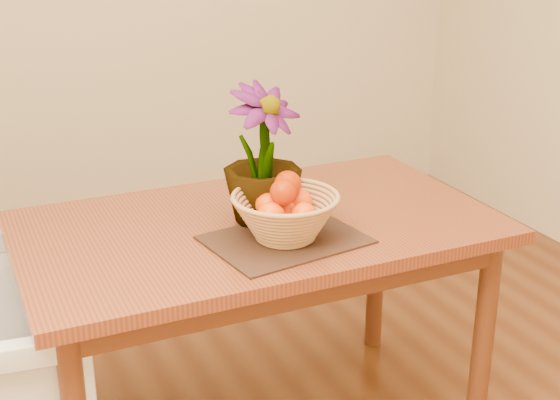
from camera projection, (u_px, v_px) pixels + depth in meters
name	position (u px, v px, depth m)	size (l,w,h in m)	color
table	(258.00, 248.00, 2.34)	(1.40, 0.80, 0.75)	maroon
placemat	(285.00, 240.00, 2.18)	(0.42, 0.31, 0.01)	#371F14
wicker_basket	(285.00, 218.00, 2.15)	(0.30, 0.30, 0.12)	tan
orange_pile	(285.00, 199.00, 2.14)	(0.19, 0.18, 0.14)	#FF5004
potted_plant	(263.00, 156.00, 2.24)	(0.23, 0.23, 0.41)	#164213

